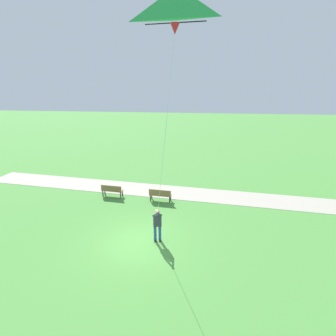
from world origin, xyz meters
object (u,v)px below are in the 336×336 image
Objects in this scene: flying_kite at (176,15)px; person_kite_flyer at (157,223)px; park_bench_far_walkway at (160,194)px; park_bench_near_walkway at (112,190)px.

person_kite_flyer is at bearing -165.33° from flying_kite.
person_kite_flyer reaches higher than park_bench_far_walkway.
park_bench_near_walkway is at bearing -151.74° from flying_kite.
flying_kite is (5.06, 1.32, 7.93)m from person_kite_flyer.
park_bench_far_walkway is at bearing 84.43° from park_bench_near_walkway.
person_kite_flyer is at bearing 39.37° from park_bench_near_walkway.
park_bench_near_walkway is at bearing -95.57° from park_bench_far_walkway.
park_bench_near_walkway is (-4.93, -4.04, -0.54)m from person_kite_flyer.
flying_kite is 14.15m from park_bench_near_walkway.
person_kite_flyer is 1.19× the size of park_bench_far_walkway.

